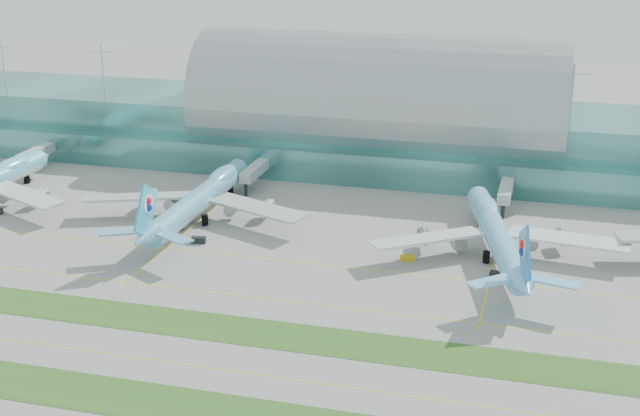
% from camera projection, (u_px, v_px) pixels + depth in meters
% --- Properties ---
extents(ground, '(700.00, 700.00, 0.00)m').
position_uv_depth(ground, '(248.00, 336.00, 179.06)').
color(ground, gray).
rests_on(ground, ground).
extents(terminal, '(340.00, 69.10, 36.00)m').
position_uv_depth(terminal, '(379.00, 122.00, 291.83)').
color(terminal, '#3D7A75').
rests_on(terminal, ground).
extents(grass_strip_near, '(420.00, 12.00, 0.08)m').
position_uv_depth(grass_strip_near, '(193.00, 408.00, 153.52)').
color(grass_strip_near, '#2D591E').
rests_on(grass_strip_near, ground).
extents(grass_strip_far, '(420.00, 12.00, 0.08)m').
position_uv_depth(grass_strip_far, '(251.00, 332.00, 180.87)').
color(grass_strip_far, '#2D591E').
rests_on(grass_strip_far, ground).
extents(taxiline_b, '(420.00, 0.35, 0.01)m').
position_uv_depth(taxiline_b, '(223.00, 370.00, 166.29)').
color(taxiline_b, yellow).
rests_on(taxiline_b, ground).
extents(taxiline_c, '(420.00, 0.35, 0.01)m').
position_uv_depth(taxiline_c, '(276.00, 300.00, 195.47)').
color(taxiline_c, yellow).
rests_on(taxiline_c, ground).
extents(taxiline_d, '(420.00, 0.35, 0.01)m').
position_uv_depth(taxiline_d, '(304.00, 263.00, 215.52)').
color(taxiline_d, yellow).
rests_on(taxiline_d, ground).
extents(airliner_b, '(65.09, 73.73, 20.33)m').
position_uv_depth(airliner_b, '(200.00, 197.00, 243.08)').
color(airliner_b, '#5DACCD').
rests_on(airliner_b, ground).
extents(airliner_c, '(61.64, 71.18, 19.87)m').
position_uv_depth(airliner_c, '(496.00, 233.00, 217.46)').
color(airliner_c, '#71C6F9').
rests_on(airliner_c, ground).
extents(gse_c, '(3.99, 2.42, 1.64)m').
position_uv_depth(gse_c, '(198.00, 240.00, 227.71)').
color(gse_c, black).
rests_on(gse_c, ground).
extents(gse_d, '(3.82, 2.41, 1.29)m').
position_uv_depth(gse_d, '(176.00, 227.00, 237.05)').
color(gse_d, black).
rests_on(gse_d, ground).
extents(gse_e, '(3.81, 2.75, 1.29)m').
position_uv_depth(gse_e, '(407.00, 258.00, 216.77)').
color(gse_e, '#E6B00D').
rests_on(gse_e, ground).
extents(gse_f, '(3.90, 2.42, 1.53)m').
position_uv_depth(gse_f, '(498.00, 275.00, 206.36)').
color(gse_f, black).
rests_on(gse_f, ground).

